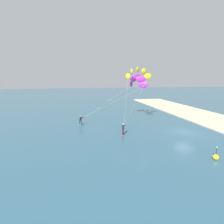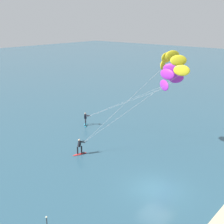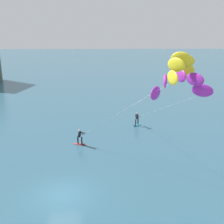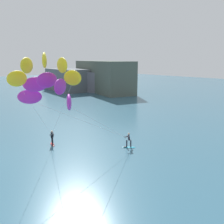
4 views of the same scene
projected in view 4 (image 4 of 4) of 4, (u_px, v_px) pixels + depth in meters
The scene contains 3 objects.
kitesurfer_nearshore at pixel (45, 74), 18.50m from camera, with size 11.30×7.93×10.09m.
kitesurfer_mid_water at pixel (52, 93), 18.68m from camera, with size 5.86×12.67×8.72m.
distant_headland at pixel (87, 80), 79.00m from camera, with size 36.10×19.20×8.93m.
Camera 4 is at (25.97, -4.35, 9.66)m, focal length 41.34 mm.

